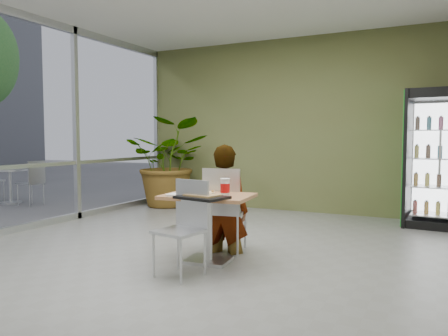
{
  "coord_description": "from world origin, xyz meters",
  "views": [
    {
      "loc": [
        2.48,
        -4.33,
        1.37
      ],
      "look_at": [
        0.13,
        0.43,
        1.0
      ],
      "focal_mm": 35.0,
      "sensor_mm": 36.0,
      "label": 1
    }
  ],
  "objects": [
    {
      "name": "beverage_fridge",
      "position": [
        2.49,
        3.05,
        1.05
      ],
      "size": [
        1.0,
        0.8,
        2.1
      ],
      "rotation": [
        0.0,
        0.0,
        -0.07
      ],
      "color": "black",
      "rests_on": "ground"
    },
    {
      "name": "cafeteria_tray",
      "position": [
        0.33,
        -0.48,
        0.76
      ],
      "size": [
        0.55,
        0.44,
        0.03
      ],
      "primitive_type": "cube",
      "rotation": [
        0.0,
        0.0,
        -0.2
      ],
      "color": "black",
      "rests_on": "dining_table"
    },
    {
      "name": "seated_woman",
      "position": [
        0.2,
        0.31,
        0.5
      ],
      "size": [
        0.64,
        0.47,
        1.59
      ],
      "primitive_type": "imported",
      "rotation": [
        0.0,
        0.0,
        3.32
      ],
      "color": "black",
      "rests_on": "ground"
    },
    {
      "name": "potted_plant",
      "position": [
        -2.32,
        2.97,
        0.88
      ],
      "size": [
        1.96,
        1.83,
        1.76
      ],
      "primitive_type": "imported",
      "rotation": [
        0.0,
        0.0,
        0.35
      ],
      "color": "#2C702F",
      "rests_on": "ground"
    },
    {
      "name": "ground",
      "position": [
        0.0,
        0.0,
        0.0
      ],
      "size": [
        7.0,
        7.0,
        0.0
      ],
      "primitive_type": "plane",
      "color": "slate",
      "rests_on": "ground"
    },
    {
      "name": "room_envelope",
      "position": [
        0.0,
        0.0,
        1.6
      ],
      "size": [
        6.0,
        7.0,
        3.2
      ],
      "primitive_type": null,
      "color": "#B9B8A7",
      "rests_on": "ground"
    },
    {
      "name": "pizza_plate",
      "position": [
        0.15,
        -0.08,
        0.77
      ],
      "size": [
        0.31,
        0.26,
        0.03
      ],
      "color": "silver",
      "rests_on": "dining_table"
    },
    {
      "name": "chair_far",
      "position": [
        0.21,
        0.26,
        0.59
      ],
      "size": [
        0.52,
        0.52,
        1.01
      ],
      "rotation": [
        0.0,
        0.0,
        3.32
      ],
      "color": "#B9BBBE",
      "rests_on": "ground"
    },
    {
      "name": "chair_near",
      "position": [
        0.22,
        -0.62,
        0.55
      ],
      "size": [
        0.48,
        0.49,
        0.94
      ],
      "rotation": [
        0.0,
        0.0,
        -0.17
      ],
      "color": "#B9BBBE",
      "rests_on": "ground"
    },
    {
      "name": "dining_table",
      "position": [
        0.23,
        -0.17,
        0.54
      ],
      "size": [
        1.01,
        0.76,
        0.75
      ],
      "rotation": [
        0.0,
        0.0,
        0.11
      ],
      "color": "#AB7449",
      "rests_on": "ground"
    },
    {
      "name": "soda_cup",
      "position": [
        0.44,
        -0.16,
        0.84
      ],
      "size": [
        0.1,
        0.1,
        0.19
      ],
      "color": "silver",
      "rests_on": "dining_table"
    },
    {
      "name": "napkin_stack",
      "position": [
        -0.03,
        -0.41,
        0.76
      ],
      "size": [
        0.18,
        0.18,
        0.02
      ],
      "primitive_type": "cube",
      "rotation": [
        0.0,
        0.0,
        0.08
      ],
      "color": "silver",
      "rests_on": "dining_table"
    },
    {
      "name": "storefront_frame",
      "position": [
        -3.0,
        0.0,
        1.6
      ],
      "size": [
        0.1,
        7.0,
        3.2
      ],
      "primitive_type": null,
      "color": "#B9BBBE",
      "rests_on": "ground"
    }
  ]
}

